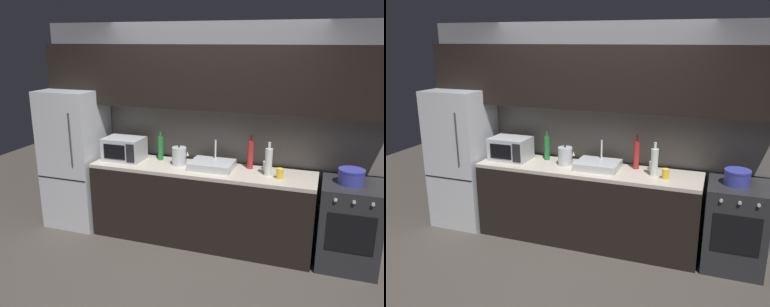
% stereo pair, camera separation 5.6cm
% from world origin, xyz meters
% --- Properties ---
extents(ground_plane, '(10.00, 10.00, 0.00)m').
position_xyz_m(ground_plane, '(0.00, 0.00, 0.00)').
color(ground_plane, '#3D3833').
extents(back_wall, '(4.29, 0.44, 2.50)m').
position_xyz_m(back_wall, '(0.00, 1.20, 1.55)').
color(back_wall, slate).
rests_on(back_wall, ground).
extents(counter_run, '(2.55, 0.60, 0.90)m').
position_xyz_m(counter_run, '(0.00, 0.90, 0.45)').
color(counter_run, black).
rests_on(counter_run, ground).
extents(refrigerator, '(0.68, 0.69, 1.72)m').
position_xyz_m(refrigerator, '(-1.66, 0.90, 0.86)').
color(refrigerator, '#B7BABF').
rests_on(refrigerator, ground).
extents(oven_range, '(0.60, 0.62, 0.90)m').
position_xyz_m(oven_range, '(1.62, 0.90, 0.45)').
color(oven_range, '#232326').
rests_on(oven_range, ground).
extents(microwave, '(0.46, 0.35, 0.27)m').
position_xyz_m(microwave, '(-0.98, 0.92, 1.04)').
color(microwave, '#A8AAAF').
rests_on(microwave, counter_run).
extents(sink_basin, '(0.48, 0.38, 0.30)m').
position_xyz_m(sink_basin, '(0.12, 0.93, 0.94)').
color(sink_basin, '#ADAFB5').
rests_on(sink_basin, counter_run).
extents(kettle, '(0.20, 0.17, 0.23)m').
position_xyz_m(kettle, '(-0.27, 0.93, 1.01)').
color(kettle, '#B7BABF').
rests_on(kettle, counter_run).
extents(wine_bottle_green, '(0.06, 0.06, 0.36)m').
position_xyz_m(wine_bottle_green, '(-0.56, 1.05, 1.05)').
color(wine_bottle_green, '#1E6B2D').
rests_on(wine_bottle_green, counter_run).
extents(wine_bottle_red, '(0.06, 0.06, 0.39)m').
position_xyz_m(wine_bottle_red, '(0.53, 1.06, 1.06)').
color(wine_bottle_red, '#A82323').
rests_on(wine_bottle_red, counter_run).
extents(wine_bottle_clear, '(0.08, 0.08, 0.37)m').
position_xyz_m(wine_bottle_clear, '(0.76, 0.90, 1.05)').
color(wine_bottle_clear, silver).
rests_on(wine_bottle_clear, counter_run).
extents(mug_yellow, '(0.07, 0.07, 0.11)m').
position_xyz_m(mug_yellow, '(0.89, 0.83, 0.95)').
color(mug_yellow, gold).
rests_on(mug_yellow, counter_run).
extents(mug_white, '(0.09, 0.09, 0.09)m').
position_xyz_m(mug_white, '(0.71, 1.09, 0.95)').
color(mug_white, silver).
rests_on(mug_white, counter_run).
extents(cooking_pot, '(0.26, 0.26, 0.15)m').
position_xyz_m(cooking_pot, '(1.58, 0.90, 0.98)').
color(cooking_pot, '#333899').
rests_on(cooking_pot, oven_range).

